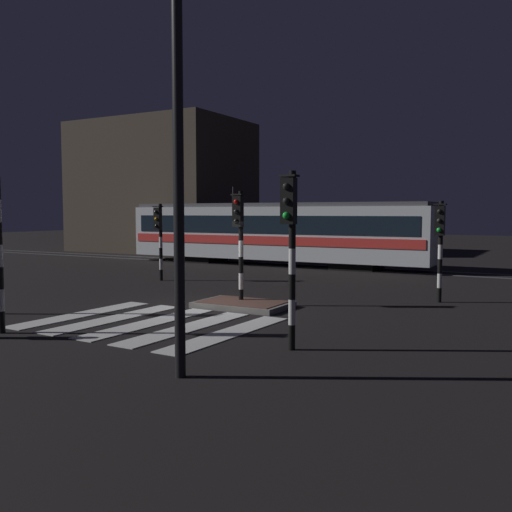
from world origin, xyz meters
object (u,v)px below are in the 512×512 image
(street_lamp_near_kerb, at_px, (168,100))
(tram, at_px, (274,232))
(traffic_light_corner_near_right, at_px, (290,233))
(traffic_light_median_centre, at_px, (239,230))
(traffic_light_corner_far_left, at_px, (159,230))
(traffic_light_corner_far_right, at_px, (440,236))

(street_lamp_near_kerb, relative_size, tram, 0.43)
(traffic_light_corner_near_right, xyz_separation_m, traffic_light_median_centre, (-3.68, 4.20, -0.13))
(traffic_light_corner_far_left, distance_m, tram, 8.41)
(traffic_light_corner_far_left, bearing_deg, traffic_light_median_centre, -32.07)
(street_lamp_near_kerb, bearing_deg, traffic_light_corner_far_left, 129.52)
(traffic_light_median_centre, relative_size, tram, 0.20)
(traffic_light_median_centre, xyz_separation_m, tram, (-5.14, 12.13, -0.49))
(traffic_light_median_centre, bearing_deg, tram, 112.96)
(tram, bearing_deg, traffic_light_corner_far_left, -95.99)
(traffic_light_corner_far_right, xyz_separation_m, street_lamp_near_kerb, (-2.17, -10.49, 2.49))
(traffic_light_corner_near_right, relative_size, traffic_light_corner_far_right, 1.15)
(traffic_light_corner_far_right, distance_m, street_lamp_near_kerb, 10.99)
(street_lamp_near_kerb, height_order, tram, street_lamp_near_kerb)
(traffic_light_corner_far_left, height_order, tram, tram)
(traffic_light_corner_far_right, height_order, traffic_light_corner_far_left, traffic_light_corner_far_right)
(traffic_light_corner_far_right, xyz_separation_m, traffic_light_corner_far_left, (-11.04, 0.27, -0.01))
(traffic_light_median_centre, distance_m, tram, 13.18)
(traffic_light_median_centre, relative_size, traffic_light_corner_far_left, 1.09)
(tram, bearing_deg, traffic_light_median_centre, -67.04)
(traffic_light_median_centre, height_order, traffic_light_corner_far_left, traffic_light_median_centre)
(traffic_light_median_centre, distance_m, traffic_light_corner_far_right, 6.12)
(traffic_light_corner_far_left, xyz_separation_m, tram, (0.88, 8.36, -0.30))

